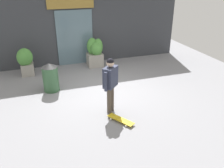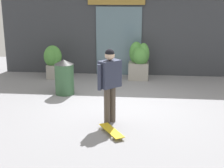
# 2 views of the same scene
# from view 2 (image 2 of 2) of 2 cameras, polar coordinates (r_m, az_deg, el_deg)

# --- Properties ---
(ground_plane) EXTENTS (12.00, 12.00, 0.00)m
(ground_plane) POSITION_cam_2_polar(r_m,az_deg,el_deg) (8.23, 1.92, -3.70)
(ground_plane) COLOR gray
(building_facade) EXTENTS (8.86, 0.31, 3.58)m
(building_facade) POSITION_cam_2_polar(r_m,az_deg,el_deg) (11.16, 3.09, 10.73)
(building_facade) COLOR #383A3F
(building_facade) RESTS_ON ground_plane
(skateboarder) EXTENTS (0.51, 0.51, 1.63)m
(skateboarder) POSITION_cam_2_polar(r_m,az_deg,el_deg) (6.83, -0.40, 0.99)
(skateboarder) COLOR #4C4238
(skateboarder) RESTS_ON ground_plane
(skateboard) EXTENTS (0.59, 0.79, 0.08)m
(skateboard) POSITION_cam_2_polar(r_m,az_deg,el_deg) (6.57, -0.10, -8.27)
(skateboard) COLOR gold
(skateboard) RESTS_ON ground_plane
(planter_box_left) EXTENTS (0.60, 0.64, 1.11)m
(planter_box_left) POSITION_cam_2_polar(r_m,az_deg,el_deg) (10.86, -10.37, 4.35)
(planter_box_left) COLOR gray
(planter_box_left) RESTS_ON ground_plane
(planter_box_right) EXTENTS (0.66, 0.66, 1.24)m
(planter_box_right) POSITION_cam_2_polar(r_m,az_deg,el_deg) (10.55, 4.85, 4.29)
(planter_box_right) COLOR gray
(planter_box_right) RESTS_ON ground_plane
(trash_bin) EXTENTS (0.54, 0.54, 0.99)m
(trash_bin) POSITION_cam_2_polar(r_m,az_deg,el_deg) (9.08, -8.43, 1.26)
(trash_bin) COLOR #335938
(trash_bin) RESTS_ON ground_plane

